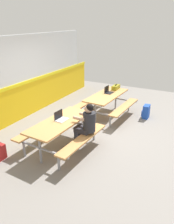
{
  "coord_description": "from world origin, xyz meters",
  "views": [
    {
      "loc": [
        -5.3,
        -2.79,
        3.01
      ],
      "look_at": [
        0.0,
        -0.04,
        0.55
      ],
      "focal_mm": 36.09,
      "sensor_mm": 36.0,
      "label": 1
    }
  ],
  "objects": [
    {
      "name": "picnic_table_left",
      "position": [
        -1.22,
        0.06,
        0.57
      ],
      "size": [
        1.93,
        1.65,
        0.74
      ],
      "color": "tan",
      "rests_on": "ground"
    },
    {
      "name": "laptop_silver",
      "position": [
        -1.14,
        0.09,
        0.79
      ],
      "size": [
        0.33,
        0.24,
        0.22
      ],
      "color": "silver",
      "rests_on": "picnic_table_left"
    },
    {
      "name": "ground_plane",
      "position": [
        0.0,
        0.0,
        -0.01
      ],
      "size": [
        10.0,
        10.0,
        0.02
      ],
      "primitive_type": "cube",
      "color": "gray"
    },
    {
      "name": "toolbox_grey",
      "position": [
        1.93,
        -0.17,
        0.81
      ],
      "size": [
        0.4,
        0.18,
        0.18
      ],
      "color": "olive",
      "rests_on": "picnic_table_right"
    },
    {
      "name": "accent_backdrop",
      "position": [
        0.0,
        2.24,
        1.25
      ],
      "size": [
        8.0,
        0.14,
        2.6
      ],
      "color": "yellow",
      "rests_on": "ground"
    },
    {
      "name": "laptop_dark",
      "position": [
        1.41,
        -0.1,
        0.79
      ],
      "size": [
        0.33,
        0.24,
        0.22
      ],
      "color": "black",
      "rests_on": "picnic_table_right"
    },
    {
      "name": "student_nearer",
      "position": [
        -0.95,
        -0.52,
        0.71
      ],
      "size": [
        0.38,
        0.53,
        1.21
      ],
      "color": "#2D2D38",
      "rests_on": "ground"
    },
    {
      "name": "picnic_table_right",
      "position": [
        1.22,
        -0.13,
        0.57
      ],
      "size": [
        1.93,
        1.65,
        0.74
      ],
      "color": "tan",
      "rests_on": "ground"
    },
    {
      "name": "backpack_dark",
      "position": [
        1.63,
        -1.37,
        0.22
      ],
      "size": [
        0.3,
        0.22,
        0.44
      ],
      "color": "#1E47B2",
      "rests_on": "ground"
    }
  ]
}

